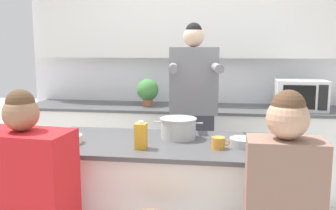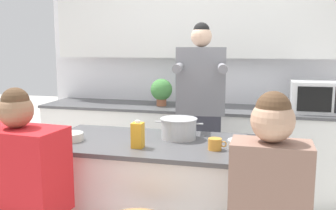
# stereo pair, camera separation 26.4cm
# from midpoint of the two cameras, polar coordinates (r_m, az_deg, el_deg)

# --- Properties ---
(wall_back) EXTENTS (3.83, 0.22, 2.70)m
(wall_back) POSITION_cam_midpoint_polar(r_m,az_deg,el_deg) (4.33, 1.63, 8.44)
(wall_back) COLOR white
(wall_back) RESTS_ON ground_plane
(back_counter) EXTENTS (3.55, 0.66, 0.93)m
(back_counter) POSITION_cam_midpoint_polar(r_m,az_deg,el_deg) (4.17, 1.05, -6.56)
(back_counter) COLOR white
(back_counter) RESTS_ON ground_plane
(kitchen_island) EXTENTS (1.70, 0.78, 0.92)m
(kitchen_island) POSITION_cam_midpoint_polar(r_m,az_deg,el_deg) (2.76, -3.07, -14.90)
(kitchen_island) COLOR black
(kitchen_island) RESTS_ON ground_plane
(person_cooking) EXTENTS (0.49, 0.59, 1.78)m
(person_cooking) POSITION_cam_midpoint_polar(r_m,az_deg,el_deg) (3.32, 1.53, -3.26)
(person_cooking) COLOR #383842
(person_cooking) RESTS_ON ground_plane
(cooking_pot) EXTENTS (0.35, 0.27, 0.15)m
(cooking_pot) POSITION_cam_midpoint_polar(r_m,az_deg,el_deg) (2.70, -1.22, -3.57)
(cooking_pot) COLOR #B7BABC
(cooking_pot) RESTS_ON kitchen_island
(fruit_bowl) EXTENTS (0.18, 0.18, 0.06)m
(fruit_bowl) POSITION_cam_midpoint_polar(r_m,az_deg,el_deg) (2.70, -17.62, -5.02)
(fruit_bowl) COLOR silver
(fruit_bowl) RESTS_ON kitchen_island
(mixing_bowl_steel) EXTENTS (0.18, 0.18, 0.06)m
(mixing_bowl_steel) POSITION_cam_midpoint_polar(r_m,az_deg,el_deg) (2.52, 8.45, -5.68)
(mixing_bowl_steel) COLOR #B7BABC
(mixing_bowl_steel) RESTS_ON kitchen_island
(coffee_cup_near) EXTENTS (0.12, 0.09, 0.08)m
(coffee_cup_near) POSITION_cam_midpoint_polar(r_m,az_deg,el_deg) (2.45, 4.64, -5.81)
(coffee_cup_near) COLOR orange
(coffee_cup_near) RESTS_ON kitchen_island
(banana_bunch) EXTENTS (0.15, 0.10, 0.05)m
(banana_bunch) POSITION_cam_midpoint_polar(r_m,az_deg,el_deg) (2.42, 12.12, -6.58)
(banana_bunch) COLOR yellow
(banana_bunch) RESTS_ON kitchen_island
(juice_carton) EXTENTS (0.07, 0.07, 0.18)m
(juice_carton) POSITION_cam_midpoint_polar(r_m,az_deg,el_deg) (2.45, -7.23, -4.70)
(juice_carton) COLOR gold
(juice_carton) RESTS_ON kitchen_island
(microwave) EXTENTS (0.50, 0.36, 0.31)m
(microwave) POSITION_cam_midpoint_polar(r_m,az_deg,el_deg) (4.03, 17.77, 1.44)
(microwave) COLOR white
(microwave) RESTS_ON back_counter
(potted_plant) EXTENTS (0.24, 0.24, 0.30)m
(potted_plant) POSITION_cam_midpoint_polar(r_m,az_deg,el_deg) (4.13, -4.94, 2.20)
(potted_plant) COLOR #A86042
(potted_plant) RESTS_ON back_counter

